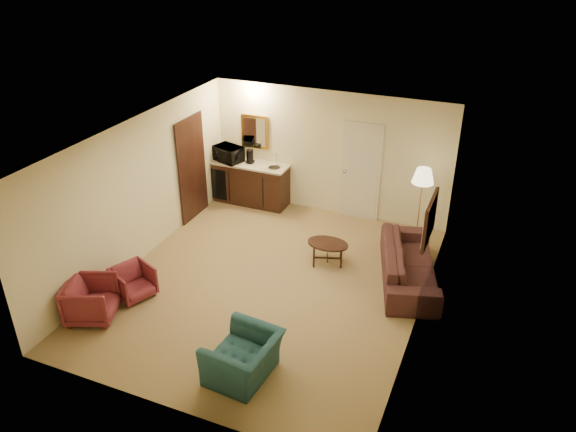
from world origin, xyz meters
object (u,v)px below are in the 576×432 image
(sofa, at_px, (410,258))
(teal_armchair, at_px, (243,351))
(wetbar_cabinet, at_px, (251,183))
(waste_bin, at_px, (278,202))
(coffee_maker, at_px, (250,156))
(rose_chair_far, at_px, (91,298))
(floor_lamp, at_px, (420,206))
(microwave, at_px, (228,152))
(coffee_table, at_px, (328,253))
(rose_chair_near, at_px, (133,281))

(sofa, bearing_deg, teal_armchair, 137.17)
(wetbar_cabinet, xyz_separation_m, waste_bin, (0.65, -0.07, -0.29))
(teal_armchair, xyz_separation_m, coffee_maker, (-2.25, 4.87, 0.65))
(rose_chair_far, relative_size, floor_lamp, 0.48)
(teal_armchair, relative_size, microwave, 1.58)
(coffee_table, bearing_deg, microwave, 149.68)
(sofa, relative_size, floor_lamp, 1.45)
(sofa, xyz_separation_m, floor_lamp, (-0.13, 1.36, 0.33))
(wetbar_cabinet, xyz_separation_m, rose_chair_near, (-0.25, -3.89, -0.16))
(rose_chair_near, xyz_separation_m, waste_bin, (0.90, 3.82, -0.13))
(floor_lamp, bearing_deg, coffee_table, -133.33)
(rose_chair_near, distance_m, microwave, 3.93)
(wetbar_cabinet, xyz_separation_m, rose_chair_far, (-0.50, -4.61, -0.10))
(teal_armchair, bearing_deg, coffee_table, -177.51)
(waste_bin, bearing_deg, microwave, 179.28)
(sofa, xyz_separation_m, teal_armchair, (-1.57, -3.16, -0.02))
(microwave, relative_size, coffee_maker, 2.07)
(microwave, bearing_deg, coffee_table, -12.58)
(coffee_table, xyz_separation_m, microwave, (-2.85, 1.66, 0.91))
(rose_chair_near, relative_size, coffee_maker, 2.05)
(waste_bin, bearing_deg, coffee_table, -44.21)
(teal_armchair, bearing_deg, wetbar_cabinet, -150.61)
(rose_chair_near, xyz_separation_m, floor_lamp, (3.92, 3.57, 0.46))
(coffee_maker, bearing_deg, floor_lamp, -2.65)
(sofa, xyz_separation_m, coffee_maker, (-3.83, 1.71, 0.63))
(sofa, height_order, rose_chair_near, sofa)
(rose_chair_far, bearing_deg, sofa, -78.06)
(floor_lamp, bearing_deg, coffee_maker, 174.63)
(wetbar_cabinet, bearing_deg, microwave, -173.67)
(rose_chair_near, xyz_separation_m, microwave, (-0.25, 3.83, 0.83))
(teal_armchair, bearing_deg, floor_lamp, 167.01)
(rose_chair_far, relative_size, waste_bin, 2.15)
(rose_chair_far, bearing_deg, rose_chair_near, -41.11)
(wetbar_cabinet, bearing_deg, floor_lamp, -4.99)
(wetbar_cabinet, relative_size, floor_lamp, 1.07)
(teal_armchair, height_order, floor_lamp, floor_lamp)
(sofa, distance_m, floor_lamp, 1.41)
(wetbar_cabinet, bearing_deg, rose_chair_near, -93.74)
(coffee_maker, bearing_deg, rose_chair_far, -93.09)
(sofa, relative_size, waste_bin, 6.54)
(rose_chair_far, xyz_separation_m, floor_lamp, (4.17, 4.29, 0.40))
(teal_armchair, height_order, coffee_maker, coffee_maker)
(rose_chair_far, bearing_deg, teal_armchair, -117.16)
(rose_chair_near, bearing_deg, microwave, 27.13)
(microwave, bearing_deg, wetbar_cabinet, 24.08)
(teal_armchair, bearing_deg, rose_chair_far, -90.22)
(rose_chair_far, distance_m, floor_lamp, 5.99)
(rose_chair_near, relative_size, coffee_table, 0.80)
(teal_armchair, distance_m, coffee_table, 3.13)
(teal_armchair, xyz_separation_m, coffee_table, (0.12, 3.12, -0.20))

